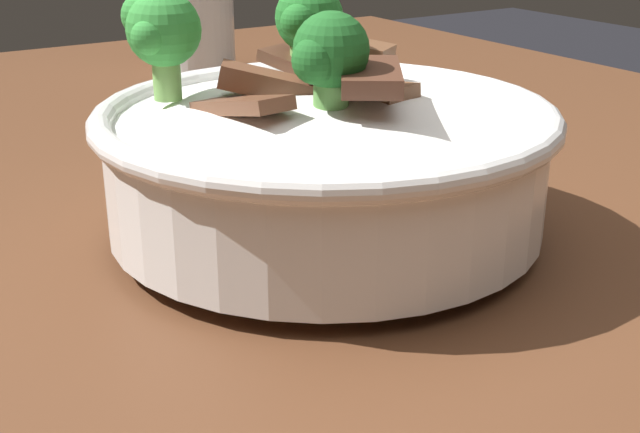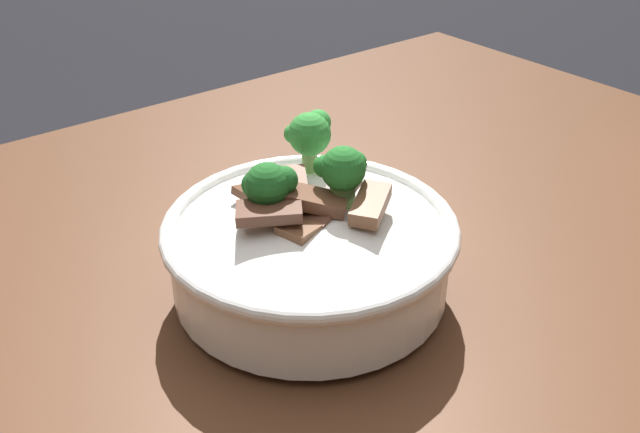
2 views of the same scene
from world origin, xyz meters
The scene contains 1 object.
rice_bowl centered at (0.15, 0.02, 0.86)m, with size 0.23×0.23×0.12m.
Camera 2 is at (-0.11, -0.34, 1.15)m, focal length 38.43 mm.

